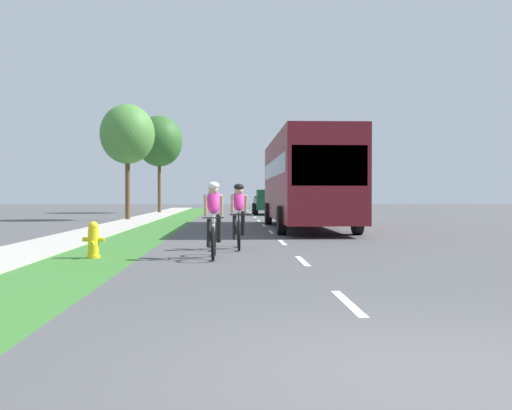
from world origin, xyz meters
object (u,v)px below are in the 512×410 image
object	(u,v)px
cyclist_lead	(214,219)
street_tree_near	(127,134)
fire_hydrant_yellow	(93,240)
bus_maroon	(305,178)
street_tree_far	(159,141)
cyclist_trailing	(239,216)
pickup_dark_green	(270,202)

from	to	relation	value
cyclist_lead	street_tree_near	distance (m)	19.99
fire_hydrant_yellow	bus_maroon	xyz separation A→B (m)	(5.76, 10.84, 1.61)
street_tree_far	cyclist_trailing	bearing A→B (deg)	-79.74
pickup_dark_green	fire_hydrant_yellow	bearing A→B (deg)	-101.24
cyclist_lead	street_tree_far	distance (m)	32.18
pickup_dark_green	cyclist_lead	bearing A→B (deg)	-96.11
cyclist_lead	cyclist_trailing	distance (m)	2.19
bus_maroon	street_tree_near	bearing A→B (deg)	135.71
street_tree_near	fire_hydrant_yellow	bearing A→B (deg)	-82.57
pickup_dark_green	street_tree_near	distance (m)	12.20
street_tree_near	cyclist_lead	bearing A→B (deg)	-75.41
cyclist_trailing	bus_maroon	bearing A→B (deg)	73.03
pickup_dark_green	street_tree_near	xyz separation A→B (m)	(-7.91, -8.57, 3.59)
street_tree_near	street_tree_far	distance (m)	12.52
fire_hydrant_yellow	pickup_dark_green	bearing A→B (deg)	78.76
cyclist_lead	street_tree_far	world-z (taller)	street_tree_far
cyclist_trailing	street_tree_far	distance (m)	30.20
cyclist_trailing	street_tree_far	xyz separation A→B (m)	(-5.32, 29.41, 4.35)
fire_hydrant_yellow	street_tree_near	bearing A→B (deg)	97.43
cyclist_lead	pickup_dark_green	distance (m)	27.76
bus_maroon	street_tree_far	distance (m)	22.26
street_tree_far	cyclist_lead	bearing A→B (deg)	-81.38
fire_hydrant_yellow	street_tree_near	distance (m)	19.44
cyclist_trailing	street_tree_near	world-z (taller)	street_tree_near
cyclist_trailing	cyclist_lead	bearing A→B (deg)	-104.45
cyclist_lead	pickup_dark_green	bearing A→B (deg)	83.89
bus_maroon	street_tree_far	world-z (taller)	street_tree_far
cyclist_lead	pickup_dark_green	size ratio (longest dim) A/B	0.34
cyclist_lead	street_tree_near	xyz separation A→B (m)	(-4.95, 19.03, 3.61)
street_tree_near	cyclist_trailing	bearing A→B (deg)	-71.99
fire_hydrant_yellow	street_tree_far	distance (m)	31.80
street_tree_near	bus_maroon	bearing A→B (deg)	-44.29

